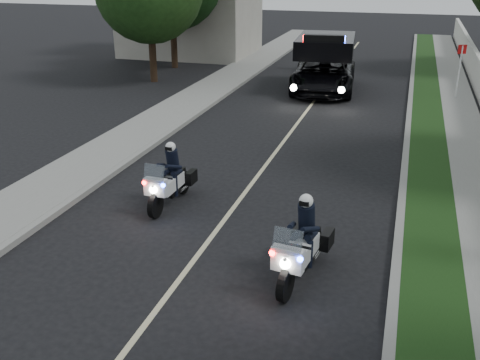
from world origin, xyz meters
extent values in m
plane|color=black|center=(0.00, 0.00, 0.00)|extent=(120.00, 120.00, 0.00)
cube|color=gray|center=(4.10, 10.00, 0.07)|extent=(0.20, 60.00, 0.15)
cube|color=#193814|center=(4.80, 10.00, 0.08)|extent=(1.20, 60.00, 0.16)
cube|color=gray|center=(6.10, 10.00, 0.08)|extent=(1.40, 60.00, 0.16)
cube|color=gray|center=(-4.10, 10.00, 0.07)|extent=(0.20, 60.00, 0.15)
cube|color=gray|center=(-5.20, 10.00, 0.08)|extent=(2.00, 60.00, 0.16)
cube|color=#BFB78C|center=(0.00, 10.00, 0.00)|extent=(0.12, 50.00, 0.01)
imported|color=black|center=(0.03, 17.85, 0.00)|extent=(3.32, 6.29, 2.95)
imported|color=black|center=(-1.99, 22.95, 0.00)|extent=(0.66, 1.59, 0.82)
imported|color=black|center=(-1.99, 22.95, 0.00)|extent=(0.59, 0.43, 1.53)
camera|label=1|loc=(3.92, -8.42, 5.94)|focal=41.32mm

